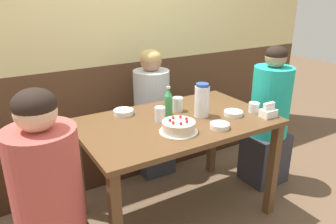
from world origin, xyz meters
The scene contains 17 objects.
ground_plane centered at (0.00, 0.00, 0.00)m, with size 12.00×12.00×0.00m, color brown.
back_wall centered at (0.00, 1.05, 1.25)m, with size 4.80×0.04×2.50m.
bench_seat centered at (0.00, 0.83, 0.21)m, with size 2.63×0.38×0.43m.
dining_table centered at (0.00, 0.00, 0.67)m, with size 1.34×0.82×0.78m.
birthday_cake centered at (-0.10, -0.18, 0.81)m, with size 0.25×0.25×0.09m.
water_pitcher centered at (0.19, -0.03, 0.89)m, with size 0.10×0.10×0.24m.
soju_bottle centered at (-0.01, 0.10, 0.88)m, with size 0.06×0.06×0.22m.
napkin_holder centered at (0.59, -0.28, 0.81)m, with size 0.11×0.08×0.11m.
bowl_soup_white centered at (-0.27, 0.28, 0.79)m, with size 0.14×0.14×0.04m.
bowl_rice_small centered at (0.16, -0.26, 0.79)m, with size 0.13×0.13×0.03m.
bowl_side_dish centered at (0.39, -0.14, 0.79)m, with size 0.13×0.13×0.03m.
glass_water_tall centered at (0.57, -0.16, 0.81)m, with size 0.08×0.08×0.07m.
glass_tumbler_short centered at (-0.11, 0.04, 0.83)m, with size 0.07×0.07×0.10m.
glass_shot_small centered at (0.10, 0.15, 0.83)m, with size 0.08×0.08×0.10m.
person_teal_shirt centered at (0.16, 0.67, 0.54)m, with size 0.32×0.34×1.15m.
person_pale_blue_shirt centered at (0.93, 0.00, 0.57)m, with size 0.34×0.32×1.21m.
person_grey_tee centered at (-0.93, -0.25, 0.59)m, with size 0.35×0.35×1.21m.
Camera 1 is at (-1.13, -1.77, 1.63)m, focal length 35.00 mm.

